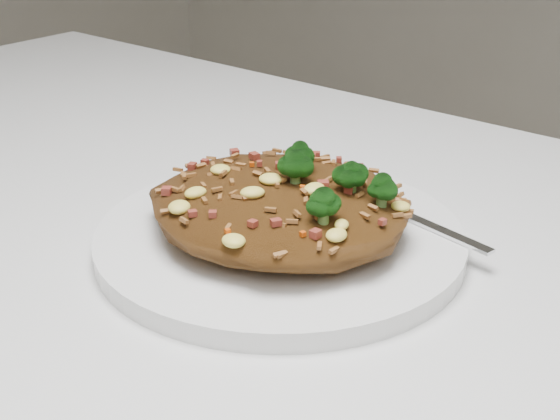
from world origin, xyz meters
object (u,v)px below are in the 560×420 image
object	(u,v)px
plate	(280,238)
fork	(407,216)
fried_rice	(282,196)
dining_table	(141,341)

from	to	relation	value
plate	fork	bearing A→B (deg)	50.90
fork	fried_rice	bearing A→B (deg)	-117.99
dining_table	plate	bearing A→B (deg)	30.62
dining_table	fried_rice	world-z (taller)	fried_rice
dining_table	fried_rice	distance (m)	0.17
dining_table	fried_rice	size ratio (longest dim) A/B	6.49
dining_table	fork	size ratio (longest dim) A/B	7.41
dining_table	plate	distance (m)	0.15
dining_table	fork	distance (m)	0.23
fried_rice	fork	bearing A→B (deg)	51.32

